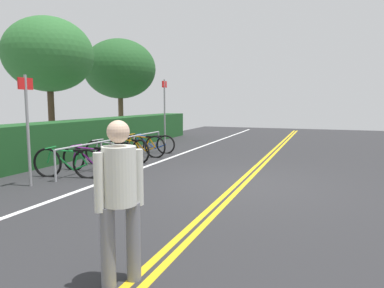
{
  "coord_description": "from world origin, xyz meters",
  "views": [
    {
      "loc": [
        -7.38,
        -1.63,
        1.75
      ],
      "look_at": [
        1.35,
        1.64,
        0.64
      ],
      "focal_mm": 33.03,
      "sensor_mm": 36.0,
      "label": 1
    }
  ],
  "objects_px": {
    "bicycle_4": "(142,146)",
    "pedestrian": "(120,192)",
    "sign_post_near": "(27,120)",
    "sign_post_far": "(165,108)",
    "bicycle_0": "(67,163)",
    "bicycle_3": "(128,149)",
    "tree_mid": "(49,55)",
    "bicycle_2": "(110,153)",
    "bike_rack": "(119,144)",
    "tree_far_right": "(120,69)",
    "bicycle_5": "(151,144)",
    "bicycle_1": "(90,159)"
  },
  "relations": [
    {
      "from": "bicycle_4",
      "to": "pedestrian",
      "type": "relative_size",
      "value": 1.08
    },
    {
      "from": "sign_post_near",
      "to": "sign_post_far",
      "type": "distance_m",
      "value": 6.59
    },
    {
      "from": "bicycle_0",
      "to": "sign_post_near",
      "type": "xyz_separation_m",
      "value": [
        -0.95,
        0.16,
        1.04
      ]
    },
    {
      "from": "bicycle_3",
      "to": "tree_mid",
      "type": "relative_size",
      "value": 0.37
    },
    {
      "from": "bicycle_3",
      "to": "bicycle_4",
      "type": "bearing_deg",
      "value": -0.85
    },
    {
      "from": "bicycle_2",
      "to": "bicycle_3",
      "type": "distance_m",
      "value": 0.93
    },
    {
      "from": "bicycle_0",
      "to": "sign_post_near",
      "type": "bearing_deg",
      "value": 170.18
    },
    {
      "from": "bike_rack",
      "to": "tree_far_right",
      "type": "relative_size",
      "value": 1.11
    },
    {
      "from": "pedestrian",
      "to": "bicycle_5",
      "type": "bearing_deg",
      "value": 25.41
    },
    {
      "from": "sign_post_near",
      "to": "sign_post_far",
      "type": "xyz_separation_m",
      "value": [
        6.59,
        -0.03,
        0.16
      ]
    },
    {
      "from": "sign_post_near",
      "to": "tree_mid",
      "type": "xyz_separation_m",
      "value": [
        4.08,
        3.08,
        1.95
      ]
    },
    {
      "from": "bicycle_4",
      "to": "tree_far_right",
      "type": "height_order",
      "value": "tree_far_right"
    },
    {
      "from": "bicycle_0",
      "to": "bicycle_4",
      "type": "xyz_separation_m",
      "value": [
        3.41,
        -0.09,
        0.01
      ]
    },
    {
      "from": "bicycle_0",
      "to": "bicycle_3",
      "type": "height_order",
      "value": "bicycle_0"
    },
    {
      "from": "tree_mid",
      "to": "bicycle_4",
      "type": "bearing_deg",
      "value": -85.29
    },
    {
      "from": "sign_post_near",
      "to": "bicycle_0",
      "type": "bearing_deg",
      "value": -9.82
    },
    {
      "from": "bicycle_4",
      "to": "sign_post_near",
      "type": "bearing_deg",
      "value": 176.63
    },
    {
      "from": "tree_far_right",
      "to": "bicycle_2",
      "type": "bearing_deg",
      "value": -150.52
    },
    {
      "from": "bicycle_1",
      "to": "tree_mid",
      "type": "xyz_separation_m",
      "value": [
        2.29,
        3.23,
        3.01
      ]
    },
    {
      "from": "tree_mid",
      "to": "tree_far_right",
      "type": "bearing_deg",
      "value": 3.99
    },
    {
      "from": "bicycle_2",
      "to": "bicycle_4",
      "type": "bearing_deg",
      "value": -1.36
    },
    {
      "from": "bicycle_0",
      "to": "bicycle_2",
      "type": "distance_m",
      "value": 1.68
    },
    {
      "from": "pedestrian",
      "to": "tree_far_right",
      "type": "relative_size",
      "value": 0.34
    },
    {
      "from": "bicycle_0",
      "to": "tree_far_right",
      "type": "height_order",
      "value": "tree_far_right"
    },
    {
      "from": "bicycle_2",
      "to": "tree_far_right",
      "type": "bearing_deg",
      "value": 29.48
    },
    {
      "from": "bicycle_3",
      "to": "bicycle_2",
      "type": "bearing_deg",
      "value": 178.19
    },
    {
      "from": "pedestrian",
      "to": "sign_post_far",
      "type": "height_order",
      "value": "sign_post_far"
    },
    {
      "from": "sign_post_far",
      "to": "tree_far_right",
      "type": "relative_size",
      "value": 0.55
    },
    {
      "from": "bicycle_3",
      "to": "bicycle_5",
      "type": "height_order",
      "value": "bicycle_3"
    },
    {
      "from": "bicycle_5",
      "to": "tree_mid",
      "type": "height_order",
      "value": "tree_mid"
    },
    {
      "from": "bicycle_1",
      "to": "bicycle_3",
      "type": "distance_m",
      "value": 1.76
    },
    {
      "from": "bicycle_0",
      "to": "pedestrian",
      "type": "xyz_separation_m",
      "value": [
        -3.75,
        -3.78,
        0.56
      ]
    },
    {
      "from": "bicycle_2",
      "to": "tree_mid",
      "type": "xyz_separation_m",
      "value": [
        1.46,
        3.29,
        2.98
      ]
    },
    {
      "from": "bicycle_2",
      "to": "bicycle_5",
      "type": "height_order",
      "value": "bicycle_2"
    },
    {
      "from": "bicycle_4",
      "to": "sign_post_far",
      "type": "relative_size",
      "value": 0.66
    },
    {
      "from": "bicycle_4",
      "to": "sign_post_near",
      "type": "relative_size",
      "value": 0.75
    },
    {
      "from": "sign_post_far",
      "to": "pedestrian",
      "type": "bearing_deg",
      "value": -157.42
    },
    {
      "from": "tree_far_right",
      "to": "bicycle_5",
      "type": "bearing_deg",
      "value": -137.33
    },
    {
      "from": "bicycle_2",
      "to": "tree_mid",
      "type": "distance_m",
      "value": 4.68
    },
    {
      "from": "bicycle_1",
      "to": "pedestrian",
      "type": "xyz_separation_m",
      "value": [
        -4.59,
        -3.79,
        0.58
      ]
    },
    {
      "from": "bicycle_3",
      "to": "sign_post_far",
      "type": "bearing_deg",
      "value": 3.96
    },
    {
      "from": "bicycle_1",
      "to": "bicycle_2",
      "type": "xyz_separation_m",
      "value": [
        0.83,
        -0.06,
        0.03
      ]
    },
    {
      "from": "bicycle_2",
      "to": "pedestrian",
      "type": "distance_m",
      "value": 6.61
    },
    {
      "from": "sign_post_near",
      "to": "tree_far_right",
      "type": "bearing_deg",
      "value": 20.7
    },
    {
      "from": "bicycle_1",
      "to": "sign_post_far",
      "type": "bearing_deg",
      "value": 1.43
    },
    {
      "from": "bicycle_5",
      "to": "sign_post_near",
      "type": "xyz_separation_m",
      "value": [
        -5.19,
        0.14,
        1.06
      ]
    },
    {
      "from": "tree_mid",
      "to": "tree_far_right",
      "type": "xyz_separation_m",
      "value": [
        4.99,
        0.35,
        -0.04
      ]
    },
    {
      "from": "bicycle_0",
      "to": "bicycle_2",
      "type": "height_order",
      "value": "bicycle_2"
    },
    {
      "from": "bicycle_5",
      "to": "sign_post_far",
      "type": "relative_size",
      "value": 0.66
    },
    {
      "from": "bike_rack",
      "to": "bicycle_0",
      "type": "bearing_deg",
      "value": 178.41
    }
  ]
}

